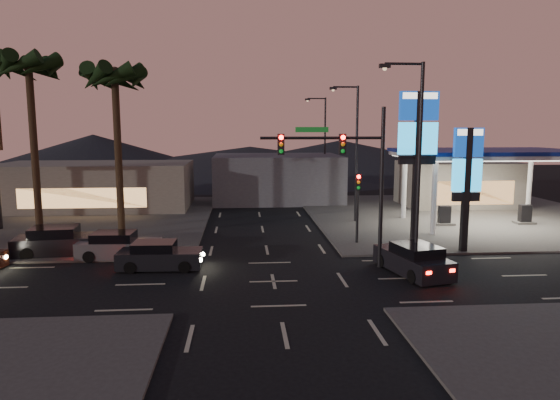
{
  "coord_description": "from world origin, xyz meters",
  "views": [
    {
      "loc": [
        -1.39,
        -22.05,
        6.96
      ],
      "look_at": [
        0.72,
        5.38,
        3.0
      ],
      "focal_mm": 32.0,
      "sensor_mm": 36.0,
      "label": 1
    }
  ],
  "objects": [
    {
      "name": "streetlight_far",
      "position": [
        6.79,
        28.0,
        5.72
      ],
      "size": [
        2.14,
        0.25,
        10.0
      ],
      "color": "black",
      "rests_on": "ground"
    },
    {
      "name": "building_far_mid",
      "position": [
        2.0,
        26.0,
        2.2
      ],
      "size": [
        12.0,
        9.0,
        4.4
      ],
      "primitive_type": "cube",
      "color": "#4C4C51",
      "rests_on": "ground"
    },
    {
      "name": "hill_center",
      "position": [
        0.0,
        60.0,
        2.0
      ],
      "size": [
        60.0,
        60.0,
        4.0
      ],
      "primitive_type": "cone",
      "color": "black",
      "rests_on": "ground"
    },
    {
      "name": "suv_station",
      "position": [
        6.8,
        0.71,
        0.69
      ],
      "size": [
        2.84,
        4.75,
        1.49
      ],
      "color": "black",
      "rests_on": "ground"
    },
    {
      "name": "pedestal_signal",
      "position": [
        5.5,
        6.98,
        2.92
      ],
      "size": [
        0.32,
        0.39,
        4.3
      ],
      "color": "black",
      "rests_on": "ground"
    },
    {
      "name": "car_lane_b_mid",
      "position": [
        -11.46,
        5.7,
        0.74
      ],
      "size": [
        5.07,
        2.5,
        1.6
      ],
      "color": "black",
      "rests_on": "ground"
    },
    {
      "name": "pylon_sign_tall",
      "position": [
        8.5,
        5.5,
        6.39
      ],
      "size": [
        2.2,
        0.35,
        9.0
      ],
      "color": "black",
      "rests_on": "ground"
    },
    {
      "name": "corner_lot_nw",
      "position": [
        -16.0,
        16.0,
        0.06
      ],
      "size": [
        24.0,
        24.0,
        0.12
      ],
      "primitive_type": "cube",
      "color": "#47443F",
      "rests_on": "ground"
    },
    {
      "name": "streetlight_mid",
      "position": [
        6.79,
        14.0,
        5.72
      ],
      "size": [
        2.14,
        0.25,
        10.0
      ],
      "color": "black",
      "rests_on": "ground"
    },
    {
      "name": "hill_left",
      "position": [
        -25.0,
        60.0,
        3.0
      ],
      "size": [
        40.0,
        40.0,
        6.0
      ],
      "primitive_type": "cone",
      "color": "black",
      "rests_on": "ground"
    },
    {
      "name": "streetlight_near",
      "position": [
        6.79,
        1.0,
        5.72
      ],
      "size": [
        2.14,
        0.25,
        10.0
      ],
      "color": "black",
      "rests_on": "ground"
    },
    {
      "name": "convenience_store",
      "position": [
        18.0,
        21.0,
        2.0
      ],
      "size": [
        10.0,
        6.0,
        4.0
      ],
      "primitive_type": "cube",
      "color": "#726B5B",
      "rests_on": "ground"
    },
    {
      "name": "palm_a",
      "position": [
        -9.0,
        9.5,
        9.43
      ],
      "size": [
        4.41,
        4.41,
        10.86
      ],
      "color": "black",
      "rests_on": "ground"
    },
    {
      "name": "car_lane_b_front",
      "position": [
        -8.07,
        4.76,
        0.67
      ],
      "size": [
        4.49,
        2.02,
        1.44
      ],
      "color": "slate",
      "rests_on": "ground"
    },
    {
      "name": "hill_right",
      "position": [
        15.0,
        60.0,
        2.5
      ],
      "size": [
        50.0,
        50.0,
        5.0
      ],
      "primitive_type": "cone",
      "color": "black",
      "rests_on": "ground"
    },
    {
      "name": "ground",
      "position": [
        0.0,
        0.0,
        0.0
      ],
      "size": [
        140.0,
        140.0,
        0.0
      ],
      "primitive_type": "plane",
      "color": "black",
      "rests_on": "ground"
    },
    {
      "name": "gas_station",
      "position": [
        16.0,
        12.0,
        5.08
      ],
      "size": [
        12.2,
        8.2,
        5.47
      ],
      "color": "silver",
      "rests_on": "ground"
    },
    {
      "name": "building_far_west",
      "position": [
        -14.0,
        22.0,
        2.0
      ],
      "size": [
        16.0,
        8.0,
        4.0
      ],
      "primitive_type": "cube",
      "color": "#726B5B",
      "rests_on": "ground"
    },
    {
      "name": "palm_b",
      "position": [
        -14.0,
        9.5,
        9.97
      ],
      "size": [
        4.41,
        4.41,
        11.46
      ],
      "color": "black",
      "rests_on": "ground"
    },
    {
      "name": "corner_lot_ne",
      "position": [
        16.0,
        16.0,
        0.06
      ],
      "size": [
        24.0,
        24.0,
        0.12
      ],
      "primitive_type": "cube",
      "color": "#47443F",
      "rests_on": "ground"
    },
    {
      "name": "pylon_sign_short",
      "position": [
        11.0,
        4.5,
        4.66
      ],
      "size": [
        1.6,
        0.35,
        7.0
      ],
      "color": "black",
      "rests_on": "ground"
    },
    {
      "name": "car_lane_a_front",
      "position": [
        -5.56,
        2.56,
        0.64
      ],
      "size": [
        4.27,
        1.9,
        1.37
      ],
      "color": "black",
      "rests_on": "ground"
    },
    {
      "name": "traffic_signal_mast",
      "position": [
        3.76,
        1.99,
        5.23
      ],
      "size": [
        6.1,
        0.39,
        8.0
      ],
      "color": "black",
      "rests_on": "ground"
    }
  ]
}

